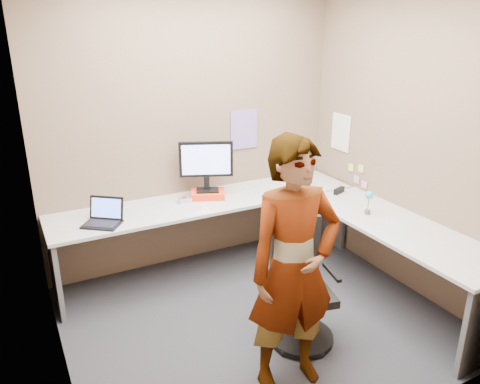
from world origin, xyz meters
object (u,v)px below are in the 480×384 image
desk (279,227)px  person (294,268)px  office_chair (300,294)px  monitor (206,162)px

desk → person: (-0.58, -1.08, 0.27)m
desk → office_chair: office_chair is taller
desk → person: 1.26m
person → desk: bearing=67.1°
desk → monitor: size_ratio=6.14×
desk → monitor: 0.93m
person → office_chair: bearing=53.3°
monitor → person: 1.78m
monitor → office_chair: size_ratio=0.52×
office_chair → person: 0.67m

